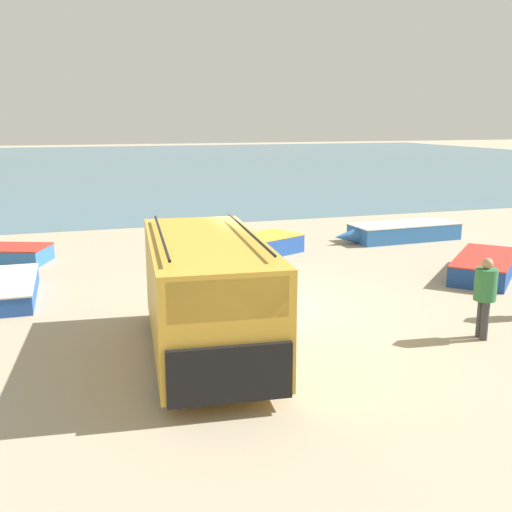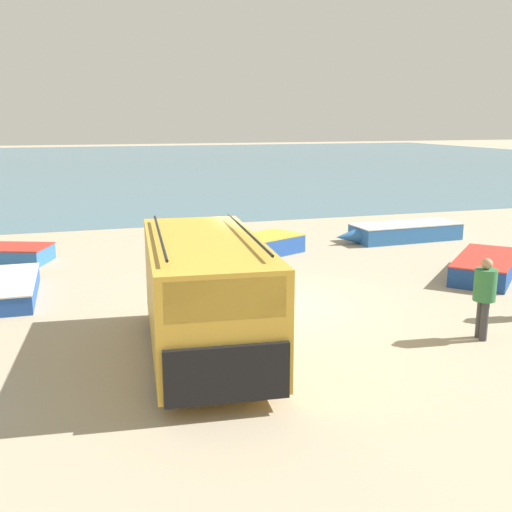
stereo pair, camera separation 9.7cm
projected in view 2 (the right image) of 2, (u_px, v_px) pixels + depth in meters
The scene contains 8 objects.
ground_plane at pixel (266, 306), 14.85m from camera, with size 200.00×200.00×0.00m, color tan.
sea_water at pixel (113, 163), 63.25m from camera, with size 120.00×80.00×0.01m, color #477084.
parked_van at pixel (205, 292), 11.50m from camera, with size 2.60×5.53×2.45m.
fishing_rowboat_0 at pixel (402, 232), 22.81m from camera, with size 5.13×1.75×0.64m.
fishing_rowboat_1 at pixel (11, 287), 15.61m from camera, with size 1.28×4.16×0.50m.
fishing_rowboat_2 at pixel (251, 247), 20.12m from camera, with size 4.27×2.89×0.63m.
fishing_rowboat_3 at pixel (486, 266), 17.66m from camera, with size 3.78×3.72×0.60m.
fisherman_1 at pixel (485, 291), 12.40m from camera, with size 0.46×0.46×1.74m.
Camera 2 is at (-4.45, -13.49, 4.53)m, focal length 42.00 mm.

